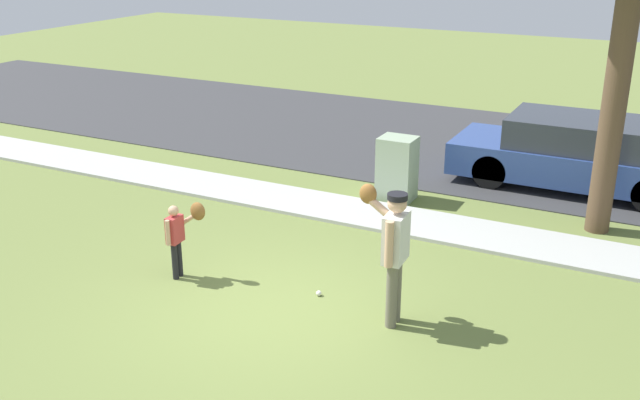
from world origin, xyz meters
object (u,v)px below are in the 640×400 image
object	(u,v)px
person_child	(181,230)
baseball	(319,293)
utility_cabinet	(397,169)
person_adult	(393,243)
parked_wagon_blue	(576,154)

from	to	relation	value
person_child	baseball	world-z (taller)	person_child
baseball	utility_cabinet	bearing A→B (deg)	96.62
baseball	person_adult	bearing A→B (deg)	-10.54
person_child	parked_wagon_blue	xyz separation A→B (m)	(4.23, 6.45, -0.05)
person_child	utility_cabinet	size ratio (longest dim) A/B	0.96
person_adult	parked_wagon_blue	world-z (taller)	person_adult
utility_cabinet	person_adult	bearing A→B (deg)	-69.39
utility_cabinet	baseball	bearing A→B (deg)	-83.38
person_adult	baseball	size ratio (longest dim) A/B	23.16
person_adult	baseball	world-z (taller)	person_adult
person_child	utility_cabinet	xyz separation A→B (m)	(1.49, 4.32, -0.14)
utility_cabinet	parked_wagon_blue	size ratio (longest dim) A/B	0.26
person_child	parked_wagon_blue	distance (m)	7.72
person_child	baseball	xyz separation A→B (m)	(1.95, 0.37, -0.68)
person_adult	utility_cabinet	world-z (taller)	person_adult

